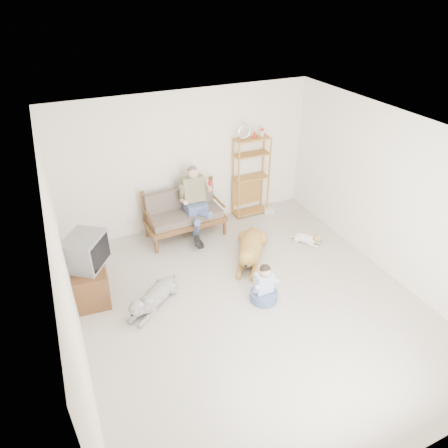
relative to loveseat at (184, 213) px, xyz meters
name	(u,v)px	position (x,y,z in m)	size (l,w,h in m)	color
floor	(252,305)	(0.28, -2.36, -0.49)	(5.50, 5.50, 0.00)	beige
ceiling	(261,138)	(0.28, -2.36, 2.21)	(5.50, 5.50, 0.00)	white
wall_back	(188,161)	(0.28, 0.39, 0.86)	(5.00, 5.00, 0.00)	white
wall_front	(408,393)	(0.28, -5.11, 0.86)	(5.00, 5.00, 0.00)	white
wall_left	(66,280)	(-2.22, -2.36, 0.86)	(5.50, 5.50, 0.00)	white
wall_right	(394,197)	(2.78, -2.36, 0.86)	(5.50, 5.50, 0.00)	white
loveseat	(184,213)	(0.00, 0.00, 0.00)	(1.53, 0.76, 0.95)	brown
man	(197,208)	(0.18, -0.23, 0.17)	(0.54, 0.78, 1.26)	#4B6489
etagere	(251,176)	(1.55, 0.19, 0.39)	(0.75, 0.33, 1.99)	#A37233
book_stack	(269,210)	(1.95, 0.04, -0.42)	(0.20, 0.15, 0.13)	silver
tv_stand	(90,280)	(-1.95, -1.10, -0.19)	(0.59, 0.94, 0.60)	brown
crt_tv	(86,251)	(-1.92, -1.10, 0.37)	(0.75, 0.78, 0.51)	slate
wall_outlet	(130,222)	(-0.97, 0.38, -0.19)	(0.12, 0.02, 0.08)	silver
golden_retriever	(250,249)	(0.80, -1.27, -0.28)	(1.04, 1.47, 0.51)	#B5863F
shaggy_dog	(153,298)	(-1.14, -1.75, -0.33)	(1.02, 0.93, 0.39)	silver
terrier	(309,239)	(2.05, -1.30, -0.38)	(0.44, 0.57, 0.25)	silver
child	(264,288)	(0.49, -2.32, -0.24)	(0.43, 0.43, 0.68)	#4B6489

